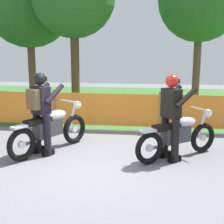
{
  "coord_description": "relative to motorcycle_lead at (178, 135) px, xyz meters",
  "views": [
    {
      "loc": [
        1.16,
        -5.73,
        2.35
      ],
      "look_at": [
        0.37,
        0.81,
        0.9
      ],
      "focal_mm": 53.66,
      "sensor_mm": 36.0,
      "label": 1
    }
  ],
  "objects": [
    {
      "name": "motorcycle_lead",
      "position": [
        0.0,
        0.0,
        0.0
      ],
      "size": [
        1.68,
        1.29,
        0.95
      ],
      "rotation": [
        0.0,
        0.0,
        0.64
      ],
      "color": "black",
      "rests_on": "ground"
    },
    {
      "name": "motorcycle_trailing",
      "position": [
        -2.65,
        0.08,
        0.03
      ],
      "size": [
        1.2,
        1.87,
        1.01
      ],
      "rotation": [
        0.0,
        0.0,
        1.02
      ],
      "color": "black",
      "rests_on": "ground"
    },
    {
      "name": "tree_near_right",
      "position": [
        1.1,
        6.39,
        3.24
      ],
      "size": [
        3.03,
        3.03,
        5.24
      ],
      "color": "brown",
      "rests_on": "ground"
    },
    {
      "name": "rider_trailing",
      "position": [
        -2.77,
        -0.12,
        0.49
      ],
      "size": [
        0.71,
        0.79,
        1.69
      ],
      "rotation": [
        0.0,
        0.0,
        1.02
      ],
      "color": "black",
      "rests_on": "ground"
    },
    {
      "name": "barrier_fence",
      "position": [
        -1.71,
        1.91,
        0.08
      ],
      "size": [
        8.36,
        0.08,
        1.05
      ],
      "color": "olive",
      "rests_on": "ground"
    },
    {
      "name": "grass_verge",
      "position": [
        -1.71,
        5.78,
        -0.46
      ],
      "size": [
        24.0,
        7.76,
        0.01
      ],
      "primitive_type": "cube",
      "color": "#386B2D",
      "rests_on": "ground"
    },
    {
      "name": "tree_leftmost",
      "position": [
        -5.09,
        5.81,
        3.19
      ],
      "size": [
        3.33,
        3.33,
        5.33
      ],
      "color": "brown",
      "rests_on": "ground"
    },
    {
      "name": "ground",
      "position": [
        -1.71,
        -0.78,
        -0.47
      ],
      "size": [
        24.0,
        24.0,
        0.02
      ],
      "primitive_type": "cube",
      "color": "slate"
    },
    {
      "name": "rider_lead",
      "position": [
        -0.15,
        -0.12,
        0.46
      ],
      "size": [
        0.73,
        0.72,
        1.69
      ],
      "rotation": [
        0.0,
        0.0,
        0.64
      ],
      "color": "black",
      "rests_on": "ground"
    }
  ]
}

